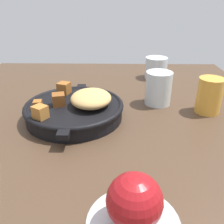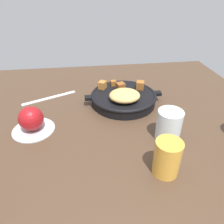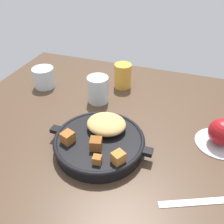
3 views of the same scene
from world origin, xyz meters
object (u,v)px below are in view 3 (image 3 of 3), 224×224
object	(u,v)px
butter_knife	(206,201)
water_glass_short	(44,77)
water_glass_tall	(98,89)
juice_glass_amber	(123,76)
red_apple	(222,132)
cast_iron_skillet	(100,140)

from	to	relation	value
butter_knife	water_glass_short	distance (cm)	67.58
water_glass_tall	juice_glass_amber	xyz separation A→B (cm)	(4.97, 12.10, 0.01)
red_apple	juice_glass_amber	distance (cm)	40.25
butter_knife	juice_glass_amber	distance (cm)	52.20
cast_iron_skillet	water_glass_short	world-z (taller)	water_glass_short
red_apple	water_glass_tall	xyz separation A→B (cm)	(-39.25, 8.98, 0.25)
butter_knife	juice_glass_amber	bearing A→B (deg)	103.77
red_apple	juice_glass_amber	world-z (taller)	juice_glass_amber
cast_iron_skillet	butter_knife	distance (cm)	28.89
cast_iron_skillet	red_apple	size ratio (longest dim) A/B	3.86
red_apple	water_glass_short	size ratio (longest dim) A/B	0.94
cast_iron_skillet	water_glass_tall	xyz separation A→B (cm)	(-9.03, 21.25, 1.86)
red_apple	butter_knife	size ratio (longest dim) A/B	0.35
butter_knife	water_glass_tall	xyz separation A→B (cm)	(-36.73, 29.10, 4.34)
red_apple	water_glass_short	distance (cm)	63.14
red_apple	water_glass_tall	bearing A→B (deg)	167.11
juice_glass_amber	cast_iron_skillet	bearing A→B (deg)	-83.06
juice_glass_amber	red_apple	bearing A→B (deg)	-31.59
cast_iron_skillet	juice_glass_amber	distance (cm)	33.65
cast_iron_skillet	water_glass_short	bearing A→B (deg)	142.98
juice_glass_amber	water_glass_tall	bearing A→B (deg)	-112.32
water_glass_short	juice_glass_amber	bearing A→B (deg)	18.64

